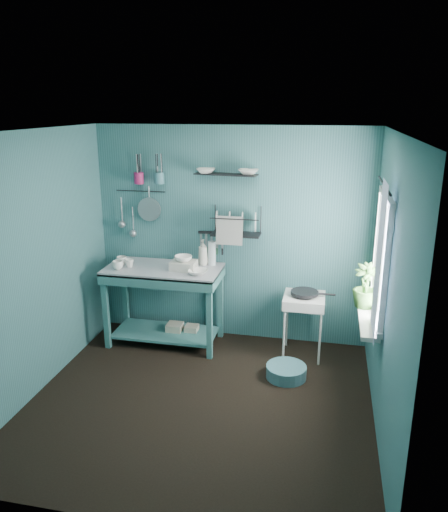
% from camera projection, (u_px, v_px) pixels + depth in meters
% --- Properties ---
extents(floor, '(3.20, 3.20, 0.00)m').
position_uv_depth(floor, '(200.00, 401.00, 4.75)').
color(floor, black).
rests_on(floor, ground).
extents(ceiling, '(3.20, 3.20, 0.00)m').
position_uv_depth(ceiling, '(196.00, 132.00, 4.02)').
color(ceiling, silver).
rests_on(ceiling, ground).
extents(wall_back, '(3.20, 0.00, 3.20)m').
position_uv_depth(wall_back, '(231.00, 236.00, 5.79)').
color(wall_back, '#326467').
rests_on(wall_back, ground).
extents(wall_front, '(3.20, 0.00, 3.20)m').
position_uv_depth(wall_front, '(134.00, 359.00, 2.98)').
color(wall_front, '#326467').
rests_on(wall_front, ground).
extents(wall_left, '(0.00, 3.00, 3.00)m').
position_uv_depth(wall_left, '(35.00, 266.00, 4.70)').
color(wall_left, '#326467').
rests_on(wall_left, ground).
extents(wall_right, '(0.00, 3.00, 3.00)m').
position_uv_depth(wall_right, '(388.00, 291.00, 4.07)').
color(wall_right, '#326467').
rests_on(wall_right, ground).
extents(work_counter, '(1.37, 0.78, 0.93)m').
position_uv_depth(work_counter, '(165.00, 305.00, 5.81)').
color(work_counter, '#35706F').
rests_on(work_counter, floor).
extents(mug_left, '(0.12, 0.12, 0.10)m').
position_uv_depth(mug_left, '(118.00, 265.00, 5.61)').
color(mug_left, white).
rests_on(mug_left, work_counter).
extents(mug_mid, '(0.14, 0.14, 0.09)m').
position_uv_depth(mug_mid, '(130.00, 263.00, 5.68)').
color(mug_mid, white).
rests_on(mug_mid, work_counter).
extents(mug_right, '(0.17, 0.17, 0.10)m').
position_uv_depth(mug_right, '(122.00, 261.00, 5.76)').
color(mug_right, white).
rests_on(mug_right, work_counter).
extents(wash_tub, '(0.28, 0.22, 0.10)m').
position_uv_depth(wash_tub, '(184.00, 265.00, 5.60)').
color(wash_tub, beige).
rests_on(wash_tub, work_counter).
extents(tub_bowl, '(0.20, 0.19, 0.06)m').
position_uv_depth(tub_bowl, '(183.00, 259.00, 5.57)').
color(tub_bowl, white).
rests_on(tub_bowl, wash_tub).
extents(soap_bottle, '(0.11, 0.12, 0.30)m').
position_uv_depth(soap_bottle, '(203.00, 252.00, 5.74)').
color(soap_bottle, beige).
rests_on(soap_bottle, work_counter).
extents(water_bottle, '(0.09, 0.09, 0.28)m').
position_uv_depth(water_bottle, '(212.00, 253.00, 5.74)').
color(water_bottle, silver).
rests_on(water_bottle, work_counter).
extents(counter_bowl, '(0.22, 0.22, 0.05)m').
position_uv_depth(counter_bowl, '(198.00, 272.00, 5.44)').
color(counter_bowl, white).
rests_on(counter_bowl, work_counter).
extents(hotplate_stand, '(0.52, 0.52, 0.71)m').
position_uv_depth(hotplate_stand, '(303.00, 326.00, 5.54)').
color(hotplate_stand, silver).
rests_on(hotplate_stand, floor).
extents(frying_pan, '(0.30, 0.30, 0.03)m').
position_uv_depth(frying_pan, '(305.00, 293.00, 5.43)').
color(frying_pan, black).
rests_on(frying_pan, hotplate_stand).
extents(knife_strip, '(0.32, 0.06, 0.03)m').
position_uv_depth(knife_strip, '(212.00, 232.00, 5.80)').
color(knife_strip, black).
rests_on(knife_strip, wall_back).
extents(dish_rack, '(0.58, 0.33, 0.32)m').
position_uv_depth(dish_rack, '(236.00, 221.00, 5.59)').
color(dish_rack, black).
rests_on(dish_rack, wall_back).
extents(upper_shelf, '(0.72, 0.25, 0.02)m').
position_uv_depth(upper_shelf, '(226.00, 174.00, 5.49)').
color(upper_shelf, black).
rests_on(upper_shelf, wall_back).
extents(shelf_bowl_left, '(0.24, 0.24, 0.05)m').
position_uv_depth(shelf_bowl_left, '(206.00, 168.00, 5.52)').
color(shelf_bowl_left, white).
rests_on(shelf_bowl_left, upper_shelf).
extents(shelf_bowl_right, '(0.24, 0.24, 0.05)m').
position_uv_depth(shelf_bowl_right, '(248.00, 167.00, 5.42)').
color(shelf_bowl_right, white).
rests_on(shelf_bowl_right, upper_shelf).
extents(utensil_cup_magenta, '(0.11, 0.11, 0.13)m').
position_uv_depth(utensil_cup_magenta, '(139.00, 178.00, 5.74)').
color(utensil_cup_magenta, '#A71E58').
rests_on(utensil_cup_magenta, wall_back).
extents(utensil_cup_teal, '(0.11, 0.11, 0.13)m').
position_uv_depth(utensil_cup_teal, '(159.00, 178.00, 5.69)').
color(utensil_cup_teal, teal).
rests_on(utensil_cup_teal, wall_back).
extents(colander, '(0.28, 0.03, 0.28)m').
position_uv_depth(colander, '(149.00, 209.00, 5.86)').
color(colander, '#9C9FA3').
rests_on(colander, wall_back).
extents(ladle_outer, '(0.01, 0.01, 0.30)m').
position_uv_depth(ladle_outer, '(122.00, 210.00, 5.94)').
color(ladle_outer, '#9C9FA3').
rests_on(ladle_outer, wall_back).
extents(ladle_inner, '(0.01, 0.01, 0.30)m').
position_uv_depth(ladle_inner, '(133.00, 219.00, 5.95)').
color(ladle_inner, '#9C9FA3').
rests_on(ladle_inner, wall_back).
extents(hook_rail, '(0.60, 0.01, 0.01)m').
position_uv_depth(hook_rail, '(140.00, 191.00, 5.83)').
color(hook_rail, black).
rests_on(hook_rail, wall_back).
extents(window_glass, '(0.00, 1.10, 1.10)m').
position_uv_depth(window_glass, '(383.00, 258.00, 4.45)').
color(window_glass, white).
rests_on(window_glass, wall_right).
extents(windowsill, '(0.16, 0.95, 0.04)m').
position_uv_depth(windowsill, '(367.00, 318.00, 4.64)').
color(windowsill, silver).
rests_on(windowsill, wall_right).
extents(curtain, '(0.00, 1.35, 1.35)m').
position_uv_depth(curtain, '(378.00, 262.00, 4.17)').
color(curtain, white).
rests_on(curtain, wall_right).
extents(curtain_rod, '(0.02, 1.05, 0.02)m').
position_uv_depth(curtain_rod, '(384.00, 185.00, 4.27)').
color(curtain_rod, black).
rests_on(curtain_rod, wall_right).
extents(potted_plant, '(0.27, 0.27, 0.43)m').
position_uv_depth(potted_plant, '(366.00, 286.00, 4.77)').
color(potted_plant, '#366829').
rests_on(potted_plant, windowsill).
extents(storage_tin_large, '(0.18, 0.18, 0.22)m').
position_uv_depth(storage_tin_large, '(175.00, 332.00, 5.94)').
color(storage_tin_large, tan).
rests_on(storage_tin_large, floor).
extents(storage_tin_small, '(0.15, 0.15, 0.20)m').
position_uv_depth(storage_tin_small, '(192.00, 333.00, 5.94)').
color(storage_tin_small, tan).
rests_on(storage_tin_small, floor).
extents(floor_basin, '(0.42, 0.42, 0.13)m').
position_uv_depth(floor_basin, '(286.00, 372.00, 5.15)').
color(floor_basin, '#417580').
rests_on(floor_basin, floor).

